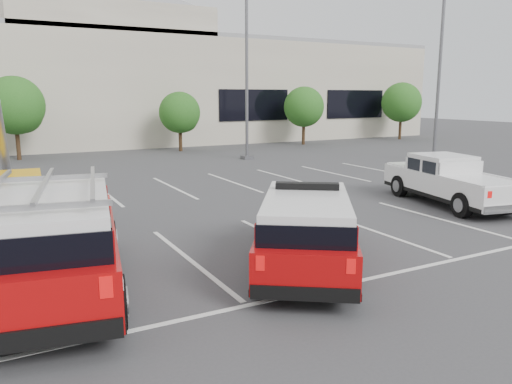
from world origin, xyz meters
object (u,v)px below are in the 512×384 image
Objects in this scene: tree_far_right at (402,104)px; utility_rig at (1,211)px; tree_mid_left at (16,107)px; tree_mid_right at (181,114)px; fire_chief_suv at (306,235)px; ladder_suv at (52,251)px; light_pole_right at (440,69)px; light_pole_mid at (247,70)px; tree_right at (305,108)px; white_pickup at (449,185)px; convention_building at (78,83)px.

utility_rig is (-31.49, -18.00, -2.30)m from tree_far_right.
tree_mid_left is 1.21× the size of tree_mid_right.
tree_mid_left and tree_far_right have the same top height.
fire_chief_suv is at bearing -103.64° from tree_mid_right.
ladder_suv is 4.91m from utility_rig.
tree_far_right is 15.24m from light_pole_right.
tree_mid_left is 0.47× the size of light_pole_mid.
tree_far_right reaches higher than tree_right.
tree_mid_right is 20.79m from white_pickup.
white_pickup is (-17.72, -20.58, -2.38)m from tree_far_right.
white_pickup is (0.37, -14.53, -4.52)m from light_pole_mid.
tree_right is 0.99× the size of utility_rig.
fire_chief_suv is at bearing -137.34° from tree_far_right.
white_pickup is 0.95× the size of ladder_suv.
light_pole_mid is at bearing 146.31° from light_pole_right.
tree_far_right is (10.00, 0.00, 0.27)m from tree_right.
utility_rig is at bearing -140.06° from tree_right.
light_pole_right is 23.60m from utility_rig.
tree_far_right reaches higher than utility_rig.
light_pole_mid is (-18.09, -6.05, 2.14)m from tree_far_right.
convention_building is at bearing 80.61° from utility_rig.
convention_building is 26.99m from light_pole_right.
fire_chief_suv is at bearing -146.75° from white_pickup.
convention_building reaches higher than fire_chief_suv.
ladder_suv is 1.36× the size of utility_rig.
white_pickup is (2.28, -20.58, -1.84)m from tree_mid_right.
tree_mid_right reaches higher than ladder_suv.
ladder_suv is (-13.04, -2.27, 0.24)m from white_pickup.
convention_building reaches higher than white_pickup.
utility_rig is (-22.40, -5.95, -4.45)m from light_pole_right.
convention_building is 28.86m from utility_rig.
light_pole_mid is at bearing -161.52° from tree_far_right.
tree_mid_right is at bearing -0.00° from tree_mid_left.
convention_building is 31.50m from white_pickup.
tree_mid_right is at bearing 110.74° from fire_chief_suv.
fire_chief_suv is at bearing -79.87° from tree_mid_left.
tree_mid_left is 30.00m from tree_far_right.
white_pickup is at bearing -76.69° from convention_building.
utility_rig reaches higher than white_pickup.
utility_rig is (-6.58, -27.82, -3.98)m from convention_building.
fire_chief_suv reaches higher than white_pickup.
tree_right is 12.32m from light_pole_right.
ladder_suv is (-5.00, 0.89, 0.16)m from fire_chief_suv.
tree_mid_left is (-5.09, -9.82, -1.68)m from convention_building.
tree_mid_right is 25.31m from ladder_suv.
light_pole_mid reaches higher than fire_chief_suv.
ladder_suv is at bearing -127.02° from light_pole_mid.
tree_right is 0.43× the size of light_pole_mid.
tree_mid_left reaches higher than ladder_suv.
light_pole_right is at bearing 56.51° from white_pickup.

